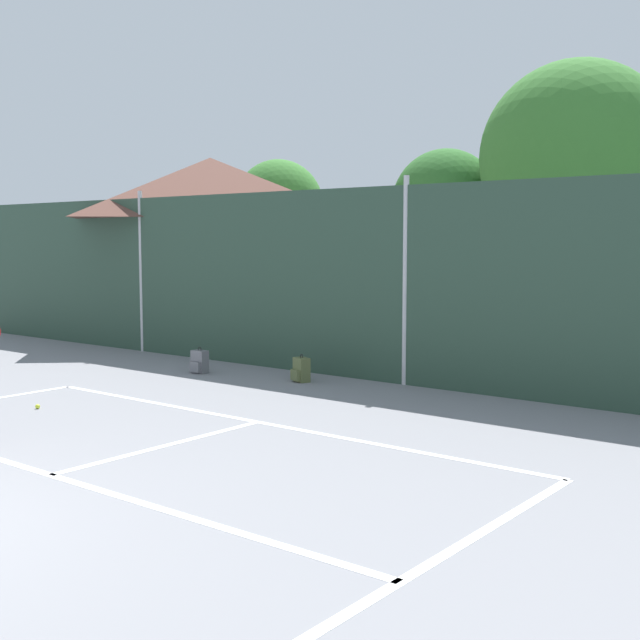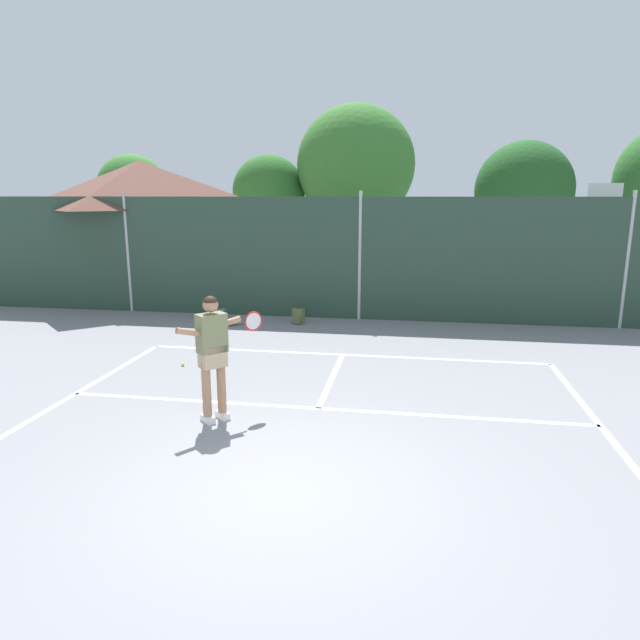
% 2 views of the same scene
% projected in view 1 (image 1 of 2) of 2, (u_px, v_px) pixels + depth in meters
% --- Properties ---
extents(chainlink_fence, '(26.09, 0.09, 3.35)m').
position_uv_depth(chainlink_fence, '(405.00, 286.00, 13.02)').
color(chainlink_fence, '#284233').
rests_on(chainlink_fence, ground).
extents(clubhouse_building, '(6.31, 5.83, 4.33)m').
position_uv_depth(clubhouse_building, '(211.00, 244.00, 19.94)').
color(clubhouse_building, beige).
rests_on(clubhouse_building, ground).
extents(tennis_ball, '(0.07, 0.07, 0.07)m').
position_uv_depth(tennis_ball, '(38.00, 406.00, 11.26)').
color(tennis_ball, '#CCE033').
rests_on(tennis_ball, ground).
extents(backpack_grey, '(0.28, 0.25, 0.46)m').
position_uv_depth(backpack_grey, '(199.00, 362.00, 14.29)').
color(backpack_grey, slate).
rests_on(backpack_grey, ground).
extents(backpack_olive, '(0.32, 0.31, 0.46)m').
position_uv_depth(backpack_olive, '(301.00, 370.00, 13.41)').
color(backpack_olive, '#566038').
rests_on(backpack_olive, ground).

